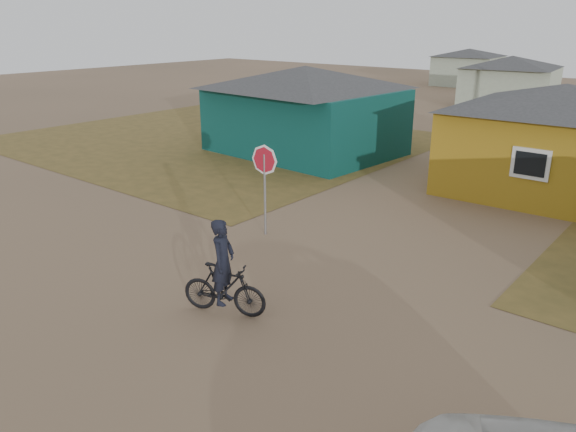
% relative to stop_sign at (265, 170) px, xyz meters
% --- Properties ---
extents(ground, '(120.00, 120.00, 0.00)m').
position_rel_stop_sign_xyz_m(ground, '(2.77, -4.20, -1.95)').
color(ground, '#7C6148').
extents(grass_nw, '(20.00, 18.00, 0.00)m').
position_rel_stop_sign_xyz_m(grass_nw, '(-11.23, 8.80, -1.95)').
color(grass_nw, brown).
rests_on(grass_nw, ground).
extents(house_teal, '(8.93, 7.08, 4.00)m').
position_rel_stop_sign_xyz_m(house_teal, '(-5.73, 9.30, 0.10)').
color(house_teal, '#0A3834').
rests_on(house_teal, ground).
extents(house_yellow, '(7.72, 6.76, 3.90)m').
position_rel_stop_sign_xyz_m(house_yellow, '(5.27, 9.80, 0.05)').
color(house_yellow, '#A17818').
rests_on(house_yellow, ground).
extents(house_pale_west, '(7.04, 6.15, 3.60)m').
position_rel_stop_sign_xyz_m(house_pale_west, '(-3.23, 29.80, -0.10)').
color(house_pale_west, '#A1AE95').
rests_on(house_pale_west, ground).
extents(house_pale_north, '(6.28, 5.81, 3.40)m').
position_rel_stop_sign_xyz_m(house_pale_north, '(-11.23, 41.80, -0.20)').
color(house_pale_north, '#A1AE95').
rests_on(house_pale_north, ground).
extents(stop_sign, '(0.84, 0.31, 2.68)m').
position_rel_stop_sign_xyz_m(stop_sign, '(0.00, 0.00, 0.00)').
color(stop_sign, gray).
rests_on(stop_sign, ground).
extents(cyclist, '(1.95, 1.17, 2.13)m').
position_rel_stop_sign_xyz_m(cyclist, '(2.43, -4.08, -1.18)').
color(cyclist, black).
rests_on(cyclist, ground).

